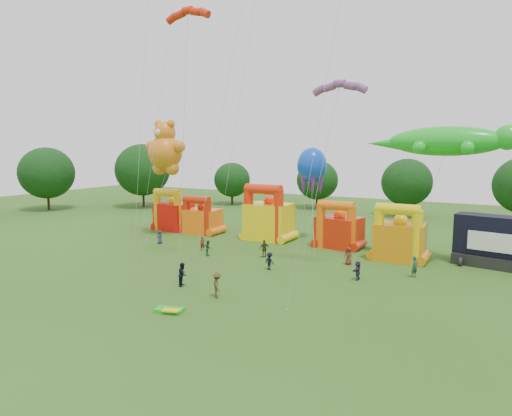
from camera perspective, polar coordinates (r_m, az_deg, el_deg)
The scene contains 24 objects.
ground at distance 33.59m, azimuth -17.87°, elevation -12.91°, with size 160.00×160.00×0.00m, color #304F16.
tree_ring at distance 33.26m, azimuth -18.94°, elevation -1.98°, with size 125.94×128.07×12.07m.
bouncy_castle_0 at distance 64.57m, azimuth -10.38°, elevation -0.75°, with size 4.79×3.92×5.86m.
bouncy_castle_1 at distance 61.55m, azimuth -6.81°, elevation -1.34°, with size 4.74×3.94×5.12m.
bouncy_castle_2 at distance 56.93m, azimuth 1.52°, elevation -1.32°, with size 5.47×4.42×7.05m.
bouncy_castle_3 at distance 53.45m, azimuth 10.29°, elevation -2.63°, with size 5.30×4.58×5.55m.
bouncy_castle_4 at distance 48.92m, azimuth 17.48°, elevation -3.64°, with size 5.02×4.10×5.98m.
stage_trailer at distance 49.87m, azimuth 28.02°, elevation -3.83°, with size 8.13×4.23×5.02m.
teddy_bear_kite at distance 59.18m, azimuth -11.58°, elevation 5.26°, with size 6.08×7.30×15.07m.
gecko_kite at distance 48.44m, azimuth 21.82°, elevation 4.74°, with size 14.27×5.37×13.72m.
octopus_kite at distance 54.88m, azimuth 7.08°, elevation 1.07°, with size 4.81×7.78×11.56m.
parafoil_kites at distance 48.67m, azimuth -8.77°, elevation 9.47°, with size 29.00×11.82×30.84m.
diamond_kites at distance 40.94m, azimuth -4.11°, elevation 11.84°, with size 22.16×12.17×34.18m.
folded_kite_bundle at distance 33.58m, azimuth -10.74°, elevation -12.41°, with size 2.21×1.58×0.31m.
spectator_0 at distance 56.00m, azimuth -11.95°, elevation -3.57°, with size 0.79×0.51×1.61m, color #2B3047.
spectator_1 at distance 51.66m, azimuth -6.69°, elevation -4.43°, with size 0.57×0.38×1.57m, color #591F19.
spectator_2 at distance 49.20m, azimuth -5.98°, elevation -4.98°, with size 0.81×0.63×1.66m, color #1B452A.
spectator_3 at distance 43.40m, azimuth 1.70°, elevation -6.66°, with size 1.08×0.62×1.67m, color black.
spectator_4 at distance 48.16m, azimuth 1.06°, elevation -5.09°, with size 1.10×0.46×1.87m, color #393316.
spectator_5 at distance 41.20m, azimuth 12.58°, elevation -7.62°, with size 1.58×0.50×1.70m, color #2C2844.
spectator_6 at distance 46.11m, azimuth 11.47°, elevation -5.91°, with size 0.85×0.55×1.75m, color #5C291A.
spectator_7 at distance 43.33m, azimuth 19.22°, elevation -6.95°, with size 0.71×0.46×1.94m, color #1D4833.
spectator_8 at distance 39.04m, azimuth -9.14°, elevation -8.19°, with size 0.96×0.75×1.97m, color black.
spectator_9 at distance 35.81m, azimuth -4.89°, elevation -9.58°, with size 1.28×0.73×1.98m, color #453A1B.
Camera 1 is at (23.43, -21.06, 11.64)m, focal length 32.00 mm.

